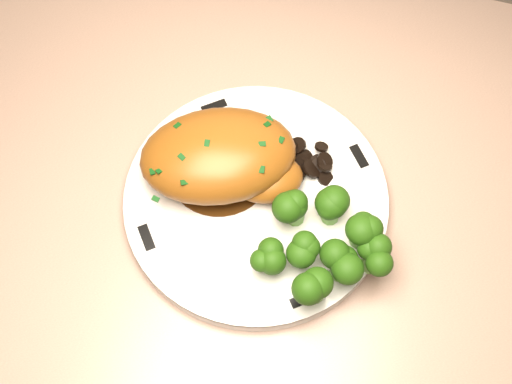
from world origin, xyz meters
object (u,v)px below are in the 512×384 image
(counter, at_px, (138,241))
(broccoli_florets, at_px, (324,245))
(chicken_breast, at_px, (224,158))
(plate, at_px, (256,200))

(counter, bearing_deg, broccoli_florets, -18.73)
(counter, distance_m, chicken_breast, 0.55)
(counter, xyz_separation_m, broccoli_florets, (0.34, -0.11, 0.50))
(plate, xyz_separation_m, chicken_breast, (-0.04, 0.02, 0.04))
(counter, xyz_separation_m, plate, (0.25, -0.07, 0.47))
(chicken_breast, height_order, broccoli_florets, chicken_breast)
(plate, relative_size, chicken_breast, 1.42)
(plate, height_order, chicken_breast, chicken_breast)
(counter, height_order, plate, counter)
(plate, relative_size, broccoli_florets, 2.25)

